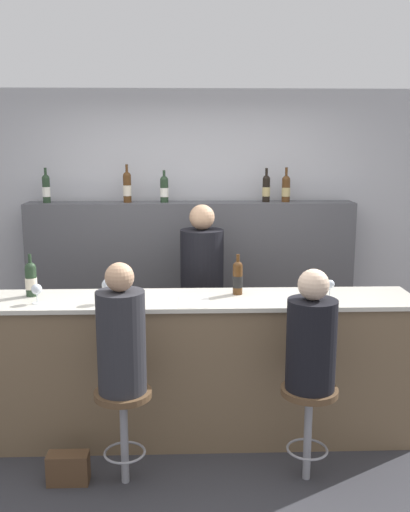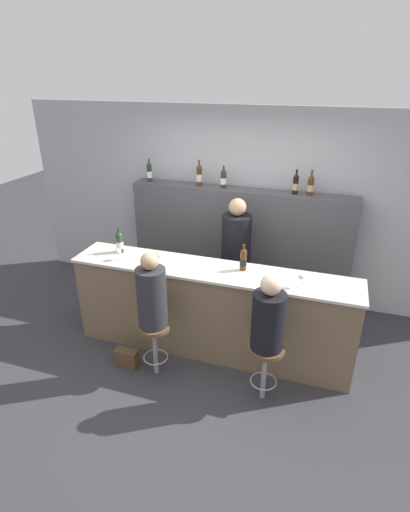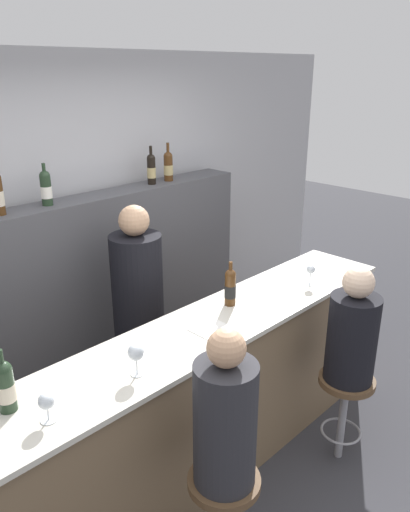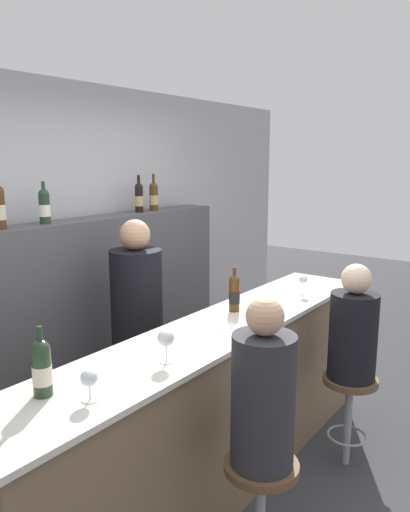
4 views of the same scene
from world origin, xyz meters
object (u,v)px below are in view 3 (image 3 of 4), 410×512
Objects in this scene: wine_bottle_backbar_4 at (168,166)px; bartender at (139,325)px; bar_stool_left at (224,500)px; wine_glass_1 at (136,353)px; wine_bottle_backbar_2 at (46,188)px; wine_glass_0 at (47,402)px; guest_seated_right at (353,333)px; wine_bottle_counter_0 at (5,386)px; guest_seated_left at (225,418)px; wine_bottle_counter_1 at (230,287)px; bar_stool_right at (345,396)px; wine_bottle_backbar_3 at (151,169)px; wine_glass_2 at (311,271)px.

wine_bottle_backbar_4 reaches higher than bartender.
wine_glass_1 is at bearing 106.25° from bar_stool_left.
wine_bottle_backbar_2 is 1.69m from wine_glass_0.
guest_seated_right is at bearing -19.76° from wine_glass_1.
wine_glass_0 is 0.80× the size of wine_glass_1.
wine_bottle_counter_0 is 0.49× the size of bar_stool_left.
wine_bottle_backbar_2 is at bearing 117.58° from guest_seated_right.
bartender is (0.53, 1.30, -0.22)m from guest_seated_left.
wine_bottle_backbar_4 is at bearing 85.63° from guest_seated_right.
wine_bottle_counter_1 is 1.39m from wine_glass_0.
bar_stool_right is at bearing 0.00° from bar_stool_left.
bar_stool_left is at bearing -43.10° from wine_bottle_counter_0.
wine_bottle_backbar_4 is at bearing 34.17° from bartender.
wine_bottle_counter_0 is 0.98× the size of wine_bottle_backbar_4.
wine_bottle_backbar_2 is (-0.56, 1.17, 0.54)m from wine_bottle_counter_1.
bar_stool_right is (0.40, -0.66, -0.69)m from wine_bottle_counter_1.
guest_seated_right is at bearing 0.00° from guest_seated_left.
wine_bottle_counter_1 is 0.96× the size of wine_bottle_backbar_3.
bar_stool_left is 1.25m from guest_seated_right.
wine_glass_1 is 0.52m from guest_seated_left.
wine_bottle_backbar_3 reaches higher than wine_bottle_counter_1.
wine_bottle_backbar_3 is 2.21m from bar_stool_right.
wine_bottle_backbar_4 is 2.05m from wine_glass_1.
wine_bottle_backbar_2 is at bearing 83.65° from bar_stool_left.
wine_bottle_backbar_4 is 0.41× the size of guest_seated_right.
wine_bottle_backbar_2 is at bearing 52.34° from wine_bottle_counter_0.
wine_glass_2 is at bearing -44.47° from bartender.
wine_glass_0 is 0.91× the size of wine_glass_2.
bartender is at bearing 68.03° from bar_stool_left.
wine_bottle_backbar_2 reaches higher than guest_seated_right.
bar_stool_right is (1.16, 0.00, 0.00)m from bar_stool_left.
wine_bottle_backbar_3 reaches higher than bartender.
wine_bottle_backbar_4 reaches higher than wine_bottle_backbar_2.
wine_bottle_backbar_2 is at bearing 59.04° from wine_glass_0.
wine_glass_2 is 0.85m from bar_stool_right.
wine_glass_0 is at bearing 180.00° from wine_glass_1.
guest_seated_right is (1.29, -0.46, -0.23)m from wine_glass_1.
guest_seated_left is at bearing -73.75° from wine_glass_1.
wine_bottle_counter_0 is 2.23m from wine_bottle_backbar_3.
wine_bottle_backbar_4 is at bearing 93.46° from wine_glass_2.
wine_glass_0 is (0.09, -0.19, -0.03)m from wine_bottle_counter_0.
guest_seated_left is at bearing -125.38° from wine_bottle_backbar_4.
wine_glass_2 is at bearing 64.46° from bar_stool_right.
wine_glass_1 is 0.27× the size of bar_stool_left.
wine_bottle_counter_1 is 1.22m from bar_stool_left.
bar_stool_right is at bearing -19.76° from wine_glass_1.
wine_bottle_counter_0 is 1.18m from bar_stool_left.
wine_bottle_backbar_2 is at bearing 115.51° from wine_bottle_counter_1.
wine_bottle_counter_0 is at bearing 160.57° from bar_stool_right.
wine_bottle_counter_1 is 0.18× the size of bartender.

